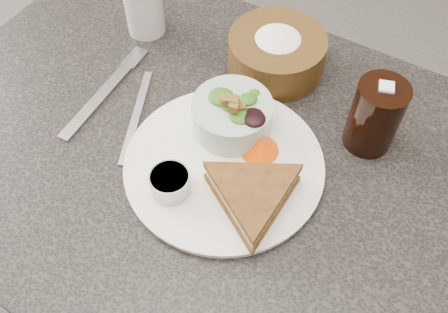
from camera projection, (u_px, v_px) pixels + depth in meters
floor at (216, 307)px, 1.40m from camera, size 6.00×6.00×0.00m
dining_table at (214, 250)px, 1.09m from camera, size 1.00×0.70×0.75m
dinner_plate at (224, 165)px, 0.76m from camera, size 0.30×0.30×0.01m
sandwich at (252, 196)px, 0.70m from camera, size 0.23×0.23×0.04m
salad_bowl at (232, 111)px, 0.77m from camera, size 0.14×0.14×0.07m
dressing_ramekin at (170, 183)px, 0.72m from camera, size 0.06×0.06×0.04m
orange_wedge at (260, 145)px, 0.76m from camera, size 0.07×0.07×0.03m
fork at (101, 96)px, 0.85m from camera, size 0.03×0.21×0.01m
knife at (136, 116)px, 0.83m from camera, size 0.09×0.19×0.00m
bread_basket at (277, 49)px, 0.85m from camera, size 0.18×0.18×0.09m
cola_glass at (376, 113)px, 0.74m from camera, size 0.09×0.09×0.13m
water_glass at (144, 6)px, 0.91m from camera, size 0.07×0.07×0.11m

